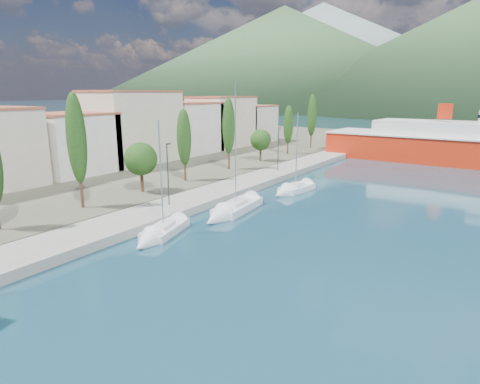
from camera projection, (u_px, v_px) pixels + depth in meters
The scene contains 9 objects.
ground at pixel (437, 133), 119.71m from camera, with size 1400.00×1400.00×0.00m, color #1A4254.
quay at pixel (234, 187), 48.70m from camera, with size 5.00×88.00×0.80m, color gray.
land_strip at pixel (102, 153), 77.35m from camera, with size 70.00×148.00×0.70m, color #565644.
town_buildings at pixel (160, 129), 68.71m from camera, with size 9.20×69.20×11.30m.
tree_row at pixel (213, 137), 54.64m from camera, with size 3.66×63.17×10.98m.
lamp_posts at pixel (171, 171), 39.23m from camera, with size 0.15×43.72×6.06m.
sailboat_near at pixel (155, 236), 32.31m from camera, with size 4.02×7.47×10.28m.
sailboat_mid at pixel (227, 213), 38.57m from camera, with size 3.44×9.51×13.38m.
sailboat_far at pixel (289, 191), 47.31m from camera, with size 3.03×7.20×10.27m.
Camera 1 is at (18.09, -12.94, 11.46)m, focal length 30.00 mm.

